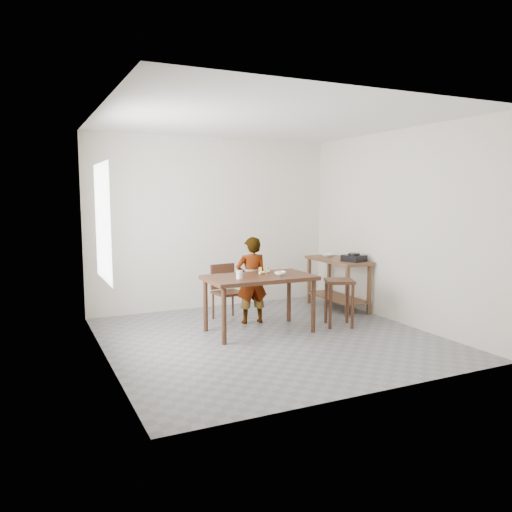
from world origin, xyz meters
name	(u,v)px	position (x,y,z in m)	size (l,w,h in m)	color
floor	(269,339)	(0.00, 0.00, -0.02)	(4.00, 4.00, 0.04)	slate
ceiling	(270,118)	(0.00, 0.00, 2.72)	(4.00, 4.00, 0.04)	white
wall_back	(213,223)	(0.00, 2.02, 1.35)	(4.00, 0.04, 2.70)	silver
wall_front	(374,247)	(0.00, -2.02, 1.35)	(4.00, 0.04, 2.70)	silver
wall_left	(101,237)	(-2.02, 0.00, 1.35)	(0.04, 4.00, 2.70)	silver
wall_right	(397,227)	(2.02, 0.00, 1.35)	(0.04, 4.00, 2.70)	silver
window_pane	(102,222)	(-1.97, 0.20, 1.50)	(0.02, 1.10, 1.30)	white
dining_table	(259,304)	(0.00, 0.30, 0.38)	(1.40, 0.80, 0.75)	#3E2214
prep_counter	(338,284)	(1.72, 1.00, 0.40)	(0.50, 1.20, 0.80)	brown
child	(252,280)	(0.10, 0.76, 0.61)	(0.45, 0.29, 1.22)	white
dining_chair	(229,293)	(-0.12, 1.07, 0.40)	(0.39, 0.39, 0.80)	#3E2214
stool	(339,303)	(1.12, 0.10, 0.32)	(0.37, 0.37, 0.65)	#3E2214
glass_tumbler	(239,275)	(-0.32, 0.21, 0.80)	(0.08, 0.08, 0.10)	silver
small_bowl	(280,273)	(0.27, 0.23, 0.77)	(0.15, 0.15, 0.05)	white
banana	(264,272)	(0.13, 0.41, 0.78)	(0.18, 0.12, 0.06)	gold
serving_bowl	(327,255)	(1.69, 1.26, 0.82)	(0.20, 0.20, 0.05)	white
gas_burner	(354,258)	(1.76, 0.64, 0.85)	(0.29, 0.29, 0.10)	black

